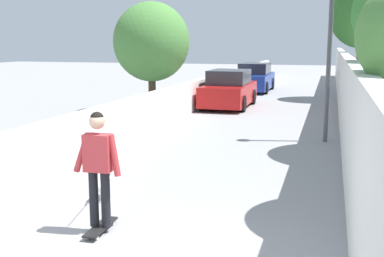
{
  "coord_description": "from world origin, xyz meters",
  "views": [
    {
      "loc": [
        -4.45,
        -2.35,
        2.66
      ],
      "look_at": [
        4.4,
        0.21,
        1.0
      ],
      "focal_mm": 44.9,
      "sensor_mm": 36.0,
      "label": 1
    }
  ],
  "objects_px": {
    "dog": "(102,184)",
    "car_far": "(255,78)",
    "lamp_post": "(331,27)",
    "skateboard": "(101,227)",
    "car_near": "(229,90)",
    "person_skateboarder": "(98,160)",
    "tree_right_far": "(362,13)",
    "tree_left_mid": "(151,42)"
  },
  "relations": [
    {
      "from": "lamp_post",
      "to": "dog",
      "type": "distance_m",
      "value": 7.64
    },
    {
      "from": "skateboard",
      "to": "person_skateboarder",
      "type": "relative_size",
      "value": 0.49
    },
    {
      "from": "tree_right_far",
      "to": "dog",
      "type": "xyz_separation_m",
      "value": [
        -16.32,
        4.87,
        -3.67
      ]
    },
    {
      "from": "dog",
      "to": "car_far",
      "type": "distance_m",
      "value": 19.19
    },
    {
      "from": "person_skateboarder",
      "to": "tree_left_mid",
      "type": "bearing_deg",
      "value": 17.33
    },
    {
      "from": "tree_left_mid",
      "to": "dog",
      "type": "relative_size",
      "value": 2.68
    },
    {
      "from": "lamp_post",
      "to": "car_near",
      "type": "xyz_separation_m",
      "value": [
        6.16,
        3.96,
        -2.35
      ]
    },
    {
      "from": "car_near",
      "to": "person_skateboarder",
      "type": "bearing_deg",
      "value": -175.86
    },
    {
      "from": "tree_right_far",
      "to": "tree_left_mid",
      "type": "bearing_deg",
      "value": 127.27
    },
    {
      "from": "lamp_post",
      "to": "tree_left_mid",
      "type": "bearing_deg",
      "value": 57.65
    },
    {
      "from": "tree_right_far",
      "to": "person_skateboarder",
      "type": "height_order",
      "value": "tree_right_far"
    },
    {
      "from": "car_far",
      "to": "lamp_post",
      "type": "bearing_deg",
      "value": -163.12
    },
    {
      "from": "person_skateboarder",
      "to": "car_near",
      "type": "relative_size",
      "value": 0.41
    },
    {
      "from": "lamp_post",
      "to": "skateboard",
      "type": "height_order",
      "value": "lamp_post"
    },
    {
      "from": "person_skateboarder",
      "to": "car_near",
      "type": "height_order",
      "value": "person_skateboarder"
    },
    {
      "from": "lamp_post",
      "to": "tree_right_far",
      "type": "bearing_deg",
      "value": -7.26
    },
    {
      "from": "tree_left_mid",
      "to": "skateboard",
      "type": "bearing_deg",
      "value": -162.67
    },
    {
      "from": "lamp_post",
      "to": "car_far",
      "type": "bearing_deg",
      "value": 16.88
    },
    {
      "from": "tree_left_mid",
      "to": "dog",
      "type": "xyz_separation_m",
      "value": [
        -10.32,
        -3.01,
        -2.39
      ]
    },
    {
      "from": "tree_left_mid",
      "to": "car_far",
      "type": "distance_m",
      "value": 9.44
    },
    {
      "from": "tree_right_far",
      "to": "person_skateboarder",
      "type": "xyz_separation_m",
      "value": [
        -17.6,
        4.27,
        -2.9
      ]
    },
    {
      "from": "skateboard",
      "to": "dog",
      "type": "distance_m",
      "value": 1.43
    },
    {
      "from": "tree_left_mid",
      "to": "person_skateboarder",
      "type": "distance_m",
      "value": 12.26
    },
    {
      "from": "lamp_post",
      "to": "car_near",
      "type": "relative_size",
      "value": 1.12
    },
    {
      "from": "tree_right_far",
      "to": "lamp_post",
      "type": "xyz_separation_m",
      "value": [
        -10.17,
        1.3,
        -0.88
      ]
    },
    {
      "from": "tree_left_mid",
      "to": "skateboard",
      "type": "height_order",
      "value": "tree_left_mid"
    },
    {
      "from": "tree_left_mid",
      "to": "skateboard",
      "type": "distance_m",
      "value": 12.43
    },
    {
      "from": "tree_left_mid",
      "to": "tree_right_far",
      "type": "height_order",
      "value": "tree_right_far"
    },
    {
      "from": "tree_left_mid",
      "to": "dog",
      "type": "height_order",
      "value": "tree_left_mid"
    },
    {
      "from": "dog",
      "to": "car_near",
      "type": "xyz_separation_m",
      "value": [
        12.31,
        0.38,
        0.44
      ]
    },
    {
      "from": "tree_right_far",
      "to": "skateboard",
      "type": "relative_size",
      "value": 6.87
    },
    {
      "from": "skateboard",
      "to": "car_far",
      "type": "xyz_separation_m",
      "value": [
        20.46,
        0.98,
        0.65
      ]
    },
    {
      "from": "person_skateboarder",
      "to": "skateboard",
      "type": "bearing_deg",
      "value": 26.57
    },
    {
      "from": "skateboard",
      "to": "car_near",
      "type": "bearing_deg",
      "value": 4.14
    },
    {
      "from": "tree_right_far",
      "to": "lamp_post",
      "type": "height_order",
      "value": "tree_right_far"
    },
    {
      "from": "tree_left_mid",
      "to": "person_skateboarder",
      "type": "height_order",
      "value": "tree_left_mid"
    },
    {
      "from": "skateboard",
      "to": "lamp_post",
      "type": "bearing_deg",
      "value": -21.81
    },
    {
      "from": "skateboard",
      "to": "person_skateboarder",
      "type": "bearing_deg",
      "value": -153.43
    },
    {
      "from": "tree_left_mid",
      "to": "tree_right_far",
      "type": "distance_m",
      "value": 9.99
    },
    {
      "from": "skateboard",
      "to": "car_near",
      "type": "relative_size",
      "value": 0.2
    },
    {
      "from": "dog",
      "to": "tree_right_far",
      "type": "bearing_deg",
      "value": -16.62
    },
    {
      "from": "dog",
      "to": "car_near",
      "type": "height_order",
      "value": "car_near"
    }
  ]
}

